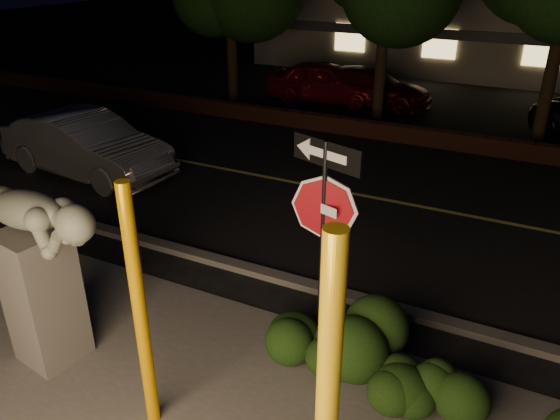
% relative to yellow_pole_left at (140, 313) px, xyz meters
% --- Properties ---
extents(ground, '(90.00, 90.00, 0.00)m').
position_rel_yellow_pole_left_xyz_m(ground, '(1.00, 10.56, -1.59)').
color(ground, black).
rests_on(ground, ground).
extents(road, '(80.00, 8.00, 0.01)m').
position_rel_yellow_pole_left_xyz_m(road, '(1.00, 7.56, -1.58)').
color(road, black).
rests_on(road, ground).
extents(lane_marking, '(80.00, 0.12, 0.00)m').
position_rel_yellow_pole_left_xyz_m(lane_marking, '(1.00, 7.56, -1.57)').
color(lane_marking, '#AF9F46').
rests_on(lane_marking, road).
extents(curb, '(80.00, 0.25, 0.12)m').
position_rel_yellow_pole_left_xyz_m(curb, '(1.00, 3.46, -1.53)').
color(curb, '#4C4944').
rests_on(curb, ground).
extents(brick_wall, '(40.00, 0.35, 0.50)m').
position_rel_yellow_pole_left_xyz_m(brick_wall, '(1.00, 11.86, -1.34)').
color(brick_wall, '#3E1E14').
rests_on(brick_wall, ground).
extents(parking_lot, '(40.00, 12.00, 0.01)m').
position_rel_yellow_pole_left_xyz_m(parking_lot, '(1.00, 17.56, -1.58)').
color(parking_lot, black).
rests_on(parking_lot, ground).
extents(building, '(22.00, 10.20, 4.00)m').
position_rel_yellow_pole_left_xyz_m(building, '(1.00, 25.55, 0.41)').
color(building, slate).
rests_on(building, ground).
extents(yellow_pole_left, '(0.16, 0.16, 3.18)m').
position_rel_yellow_pole_left_xyz_m(yellow_pole_left, '(0.00, 0.00, 0.00)').
color(yellow_pole_left, '#E79E00').
rests_on(yellow_pole_left, ground).
extents(signpost, '(1.02, 0.36, 3.14)m').
position_rel_yellow_pole_left_xyz_m(signpost, '(1.28, 2.16, 0.64)').
color(signpost, black).
rests_on(signpost, ground).
extents(sculpture, '(2.50, 1.02, 2.66)m').
position_rel_yellow_pole_left_xyz_m(sculpture, '(-1.95, 0.30, 0.05)').
color(sculpture, '#4C4944').
rests_on(sculpture, ground).
extents(hedge_center, '(2.12, 1.52, 1.00)m').
position_rel_yellow_pole_left_xyz_m(hedge_center, '(1.55, 1.92, -1.09)').
color(hedge_center, black).
rests_on(hedge_center, ground).
extents(hedge_right, '(1.67, 1.23, 0.98)m').
position_rel_yellow_pole_left_xyz_m(hedge_right, '(2.99, 1.55, -1.10)').
color(hedge_right, black).
rests_on(hedge_right, ground).
extents(silver_sedan, '(4.89, 2.08, 1.57)m').
position_rel_yellow_pole_left_xyz_m(silver_sedan, '(-6.59, 5.73, -0.81)').
color(silver_sedan, '#A4A3A9').
rests_on(silver_sedan, ground).
extents(parked_car_red, '(4.47, 2.04, 1.48)m').
position_rel_yellow_pole_left_xyz_m(parked_car_red, '(-4.00, 15.25, -0.85)').
color(parked_car_red, maroon).
rests_on(parked_car_red, ground).
extents(parked_car_darkred, '(4.59, 1.87, 1.33)m').
position_rel_yellow_pole_left_xyz_m(parked_car_darkred, '(-2.38, 15.46, -0.92)').
color(parked_car_darkred, '#3A0C0A').
rests_on(parked_car_darkred, ground).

